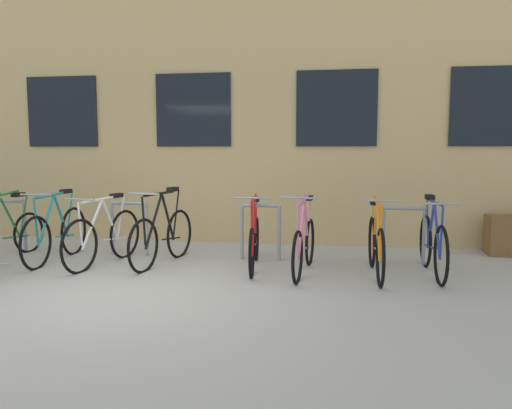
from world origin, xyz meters
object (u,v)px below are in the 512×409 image
at_px(bicycle_black, 163,236).
at_px(bicycle_red, 254,241).
at_px(bicycle_white, 104,237).
at_px(planter_box, 511,236).
at_px(bicycle_pink, 304,244).
at_px(bicycle_teal, 56,233).
at_px(bicycle_blue, 433,244).
at_px(bicycle_orange, 376,245).
at_px(bicycle_green, 3,234).

height_order(bicycle_black, bicycle_red, bicycle_black).
bearing_deg(bicycle_white, planter_box, 15.11).
xyz_separation_m(bicycle_pink, bicycle_teal, (-3.57, 0.13, 0.03)).
relative_size(bicycle_black, bicycle_red, 1.02).
bearing_deg(bicycle_blue, bicycle_orange, -168.89).
relative_size(bicycle_orange, planter_box, 2.49).
distance_m(bicycle_white, bicycle_green, 1.64).
bearing_deg(bicycle_blue, bicycle_green, -179.81).
height_order(bicycle_pink, bicycle_teal, bicycle_pink).
xyz_separation_m(bicycle_white, bicycle_black, (0.80, 0.16, 0.01)).
bearing_deg(bicycle_orange, bicycle_pink, -178.74).
bearing_deg(planter_box, bicycle_white, -164.89).
bearing_deg(bicycle_pink, bicycle_blue, 5.65).
distance_m(bicycle_orange, bicycle_green, 5.33).
distance_m(bicycle_blue, bicycle_red, 2.32).
bearing_deg(bicycle_teal, bicycle_orange, -1.42).
xyz_separation_m(bicycle_pink, bicycle_orange, (0.91, 0.02, 0.01)).
relative_size(bicycle_blue, bicycle_black, 1.01).
relative_size(bicycle_white, bicycle_green, 1.02).
relative_size(bicycle_pink, bicycle_red, 1.01).
height_order(bicycle_teal, bicycle_black, bicycle_black).
xyz_separation_m(bicycle_blue, bicycle_green, (-6.05, -0.02, -0.03)).
distance_m(bicycle_orange, planter_box, 2.64).
xyz_separation_m(bicycle_white, bicycle_blue, (4.42, 0.13, 0.00)).
relative_size(bicycle_blue, bicycle_pink, 1.02).
height_order(bicycle_pink, bicycle_red, bicycle_pink).
bearing_deg(bicycle_black, bicycle_teal, -177.89).
xyz_separation_m(bicycle_blue, bicycle_teal, (-5.20, -0.03, 0.00)).
bearing_deg(bicycle_pink, bicycle_green, 178.17).
bearing_deg(bicycle_teal, bicycle_blue, 0.34).
height_order(bicycle_pink, planter_box, bicycle_pink).
distance_m(bicycle_teal, bicycle_green, 0.85).
bearing_deg(bicycle_blue, bicycle_red, 179.53).
bearing_deg(bicycle_red, bicycle_blue, -0.47).
relative_size(bicycle_white, bicycle_blue, 1.00).
height_order(bicycle_blue, bicycle_pink, bicycle_pink).
bearing_deg(bicycle_red, planter_box, 20.92).
xyz_separation_m(bicycle_black, planter_box, (5.01, 1.41, -0.10)).
bearing_deg(bicycle_red, bicycle_pink, -14.70).
height_order(bicycle_teal, planter_box, bicycle_teal).
height_order(bicycle_white, planter_box, bicycle_white).
height_order(bicycle_white, bicycle_pink, bicycle_pink).
distance_m(bicycle_green, planter_box, 7.59).
relative_size(bicycle_black, planter_box, 2.42).
relative_size(bicycle_pink, planter_box, 2.41).
height_order(bicycle_blue, bicycle_green, bicycle_green).
bearing_deg(planter_box, bicycle_green, -168.91).
xyz_separation_m(bicycle_teal, bicycle_orange, (4.48, -0.11, -0.01)).
distance_m(bicycle_blue, bicycle_teal, 5.20).
distance_m(bicycle_white, planter_box, 6.02).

